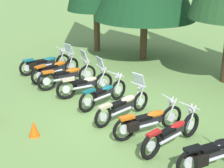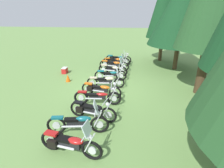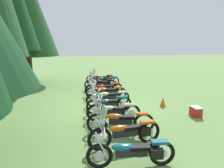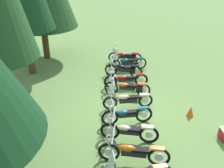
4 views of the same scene
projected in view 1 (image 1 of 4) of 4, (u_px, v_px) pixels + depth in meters
name	position (u px, v px, depth m)	size (l,w,h in m)	color
ground_plane	(122.00, 119.00, 11.17)	(80.00, 80.00, 0.00)	#6B934C
motorcycle_0	(44.00, 63.00, 15.20)	(0.75, 2.34, 1.00)	black
motorcycle_1	(55.00, 69.00, 14.34)	(0.74, 2.39, 1.39)	black
motorcycle_2	(68.00, 75.00, 13.60)	(0.72, 2.40, 1.39)	black
motorcycle_3	(86.00, 83.00, 12.79)	(0.72, 2.20, 1.39)	black
motorcycle_4	(104.00, 93.00, 11.97)	(0.77, 2.18, 1.02)	black
motorcycle_5	(124.00, 105.00, 11.02)	(0.63, 2.34, 1.35)	black
motorcycle_6	(147.00, 120.00, 10.04)	(0.83, 2.31, 1.01)	black
motorcycle_7	(173.00, 132.00, 9.41)	(0.68, 2.42, 1.02)	black
motorcycle_8	(213.00, 152.00, 8.43)	(0.89, 2.18, 1.02)	black
traffic_cone	(34.00, 129.00, 10.03)	(0.32, 0.32, 0.48)	#EA590F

